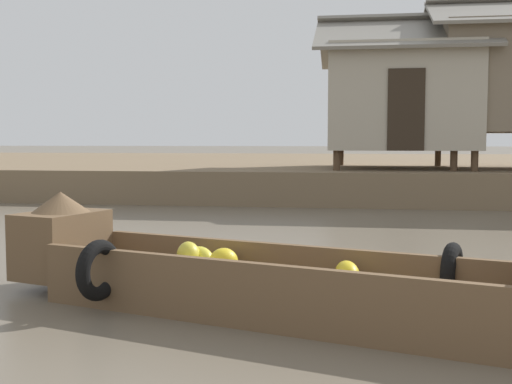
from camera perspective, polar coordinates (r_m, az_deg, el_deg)
ground_plane at (r=11.13m, az=9.29°, el=-3.04°), size 300.00×300.00×0.00m
riverbank_strip at (r=24.06m, az=9.15°, el=1.90°), size 160.00×20.00×0.76m
banana_boat at (r=5.51m, az=1.18°, el=-7.21°), size 5.19×2.37×0.95m
stilt_house_left at (r=16.71m, az=12.48°, el=8.06°), size 4.12×4.06×3.73m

